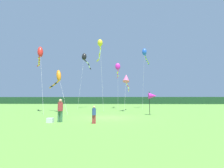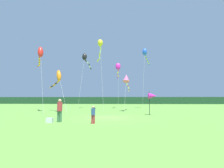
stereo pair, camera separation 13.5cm
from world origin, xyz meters
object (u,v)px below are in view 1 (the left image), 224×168
banner_flag_pole (152,96)px  person_child (94,114)px  kite_blue (145,53)px  kite_orange (58,77)px  kite_black (85,58)px  person_adult (60,109)px  kite_yellow (100,46)px  cooler_box (50,120)px  kite_red (40,54)px  kite_magenta (118,68)px  kite_rainbow (126,79)px

banner_flag_pole → person_child: bearing=-129.4°
banner_flag_pole → kite_blue: 15.11m
kite_orange → kite_black: kite_black is taller
person_adult → banner_flag_pole: banner_flag_pole is taller
kite_yellow → kite_blue: bearing=26.3°
kite_blue → cooler_box: bearing=-118.0°
cooler_box → kite_red: size_ratio=0.05×
person_adult → kite_magenta: bearing=77.3°
person_adult → kite_yellow: kite_yellow is taller
kite_orange → kite_magenta: kite_magenta is taller
banner_flag_pole → kite_yellow: bearing=129.5°
person_adult → person_child: size_ratio=1.38×
kite_black → kite_blue: bearing=-4.2°
person_child → kite_red: (-9.42, 10.46, 7.50)m
kite_magenta → person_adult: bearing=-102.7°
kite_red → kite_magenta: kite_red is taller
kite_blue → kite_rainbow: 9.78m
person_adult → kite_rainbow: 13.52m
kite_rainbow → kite_black: kite_black is taller
person_child → kite_black: bearing=104.1°
kite_orange → banner_flag_pole: bearing=-16.9°
kite_rainbow → banner_flag_pole: bearing=-64.6°
banner_flag_pole → kite_black: kite_black is taller
kite_rainbow → kite_red: bearing=-171.1°
cooler_box → person_adult: bearing=27.9°
person_adult → person_child: (2.74, -0.65, -0.28)m
person_child → kite_black: size_ratio=0.12×
person_adult → kite_red: 13.89m
person_adult → kite_orange: (-4.00, 9.83, 3.83)m
kite_rainbow → kite_red: 12.92m
cooler_box → banner_flag_pole: bearing=35.8°
kite_magenta → banner_flag_pole: bearing=-72.3°
kite_rainbow → kite_black: (-7.93, 7.74, 5.23)m
person_adult → cooler_box: 1.08m
kite_blue → kite_black: bearing=175.8°
kite_yellow → kite_red: bearing=-149.0°
kite_rainbow → kite_blue: bearing=60.9°
kite_orange → kite_black: 11.04m
banner_flag_pole → kite_rainbow: bearing=115.4°
person_adult → kite_black: 21.55m
cooler_box → kite_blue: size_ratio=0.04×
kite_orange → kite_rainbow: (9.61, 1.91, -0.13)m
cooler_box → kite_orange: bearing=108.4°
kite_black → person_adult: bearing=-83.2°
person_adult → kite_red: size_ratio=0.19×
person_adult → kite_yellow: 17.63m
person_adult → kite_magenta: (4.24, 18.80, 6.74)m
kite_rainbow → kite_yellow: bearing=146.6°
kite_yellow → kite_magenta: (2.96, 4.21, -3.08)m
banner_flag_pole → kite_red: bearing=166.1°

